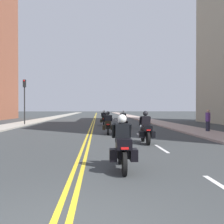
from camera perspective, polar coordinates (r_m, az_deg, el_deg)
ground_plane at (r=51.66m, az=-3.70°, el=-1.27°), size 264.00×264.00×0.00m
sidewalk_left at (r=52.38m, az=-12.63°, el=-1.19°), size 2.72×144.00×0.12m
sidewalk_right at (r=52.20m, az=5.26°, el=-1.18°), size 2.72×144.00×0.12m
centreline_yellow_inner at (r=51.66m, az=-3.83°, el=-1.26°), size 0.12×132.00×0.01m
centreline_yellow_outer at (r=51.66m, az=-3.57°, el=-1.26°), size 0.12×132.00×0.01m
lane_dashes_white at (r=32.79m, az=1.86°, el=-2.39°), size 0.14×56.40×0.01m
motorcycle_0 at (r=7.69m, az=2.24°, el=-7.52°), size 0.76×2.18×1.61m
motorcycle_1 at (r=13.63m, az=7.24°, el=-3.93°), size 0.76×2.13×1.66m
motorcycle_2 at (r=18.45m, az=-0.87°, el=-2.77°), size 0.77×2.07×1.59m
motorcycle_3 at (r=23.91m, az=2.40°, el=-1.99°), size 0.77×2.26×1.63m
motorcycle_4 at (r=28.61m, az=-1.77°, el=-1.55°), size 0.78×2.23×1.63m
traffic_light_near at (r=29.63m, az=-18.24°, el=3.73°), size 0.28×0.38×4.85m
pedestrian_1 at (r=20.90m, az=19.85°, el=-1.76°), size 0.41×0.40×1.72m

